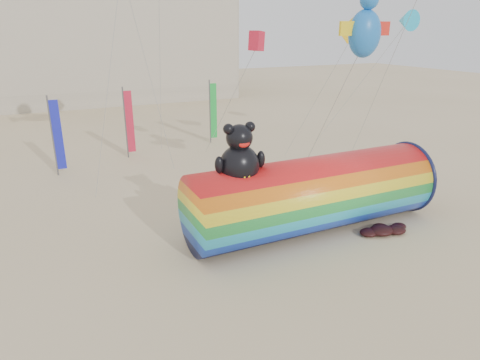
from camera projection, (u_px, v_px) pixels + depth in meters
name	position (u px, v px, depth m)	size (l,w,h in m)	color
ground	(244.00, 242.00, 19.28)	(160.00, 160.00, 0.00)	#CCB58C
windsock_assembly	(313.00, 192.00, 19.96)	(12.13, 3.69, 5.59)	red
kite_handler	(349.00, 209.00, 20.69)	(0.62, 0.41, 1.70)	slate
fabric_bundle	(384.00, 230.00, 20.03)	(2.62, 1.35, 0.41)	#340A09
festival_banners	(139.00, 122.00, 31.22)	(12.84, 3.69, 5.20)	#59595E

